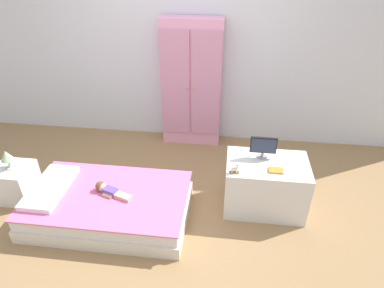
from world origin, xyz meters
TOP-DOWN VIEW (x-y plane):
  - ground_plane at (0.00, 0.00)m, footprint 10.00×10.00m
  - back_wall at (0.00, 1.57)m, footprint 6.40×0.05m
  - bed at (-0.50, -0.12)m, footprint 1.54×0.92m
  - pillow at (-1.07, -0.12)m, footprint 0.32×0.66m
  - doll at (-0.51, -0.10)m, footprint 0.38×0.19m
  - nightstand at (-1.55, 0.03)m, footprint 0.36×0.36m
  - table_lamp at (-1.55, 0.03)m, footprint 0.12×0.12m
  - wardrobe at (0.13, 1.41)m, footprint 0.74×0.27m
  - tv_stand at (1.01, 0.21)m, footprint 0.79×0.52m
  - tv_monitor at (0.96, 0.30)m, footprint 0.25×0.10m
  - rocking_horse_toy at (0.70, 0.02)m, footprint 0.09×0.04m
  - book_orange at (1.07, 0.10)m, footprint 0.13×0.09m

SIDE VIEW (x-z plane):
  - ground_plane at x=0.00m, z-range -0.02..0.00m
  - bed at x=-0.50m, z-range 0.00..0.27m
  - nightstand at x=-1.55m, z-range 0.00..0.38m
  - tv_stand at x=1.01m, z-range 0.00..0.53m
  - pillow at x=-1.07m, z-range 0.28..0.33m
  - doll at x=-0.51m, z-range 0.26..0.36m
  - table_lamp at x=-1.55m, z-range 0.42..0.62m
  - book_orange at x=1.07m, z-range 0.53..0.55m
  - rocking_horse_toy at x=0.70m, z-range 0.53..0.63m
  - tv_monitor at x=0.96m, z-range 0.55..0.78m
  - wardrobe at x=0.13m, z-range 0.00..1.60m
  - back_wall at x=0.00m, z-range 0.00..2.70m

